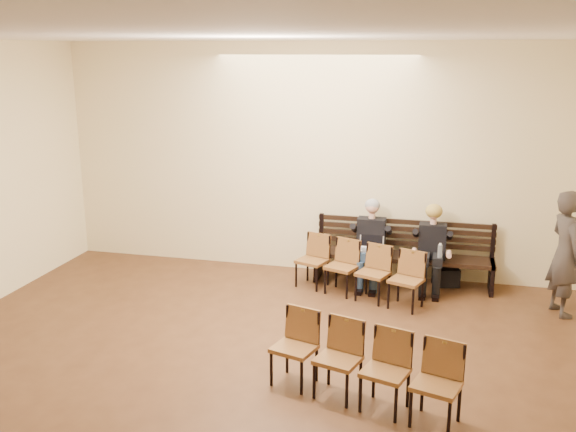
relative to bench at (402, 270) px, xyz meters
name	(u,v)px	position (x,y,z in m)	size (l,w,h in m)	color
room_walls	(219,149)	(-1.40, -3.86, 2.31)	(8.02, 10.01, 3.51)	#F7E5B1
bench	(402,270)	(0.00, 0.00, 0.00)	(2.60, 0.90, 0.45)	black
seated_man	(370,245)	(-0.47, -0.12, 0.38)	(0.51, 0.70, 1.22)	black
seated_woman	(432,253)	(0.41, -0.12, 0.33)	(0.48, 0.66, 1.12)	black
laptop	(370,251)	(-0.45, -0.30, 0.35)	(0.35, 0.27, 0.25)	silver
water_bottle	(439,259)	(0.52, -0.36, 0.33)	(0.06, 0.06, 0.21)	silver
bag	(446,277)	(0.63, 0.10, -0.09)	(0.36, 0.25, 0.27)	black
passerby	(567,244)	(2.10, -0.60, 0.73)	(0.69, 0.46, 1.90)	#39322E
chair_row_front	(357,270)	(-0.58, -0.65, 0.16)	(1.88, 0.42, 0.77)	brown
chair_row_back	(361,366)	(-0.16, -3.44, 0.17)	(1.91, 0.43, 0.79)	brown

